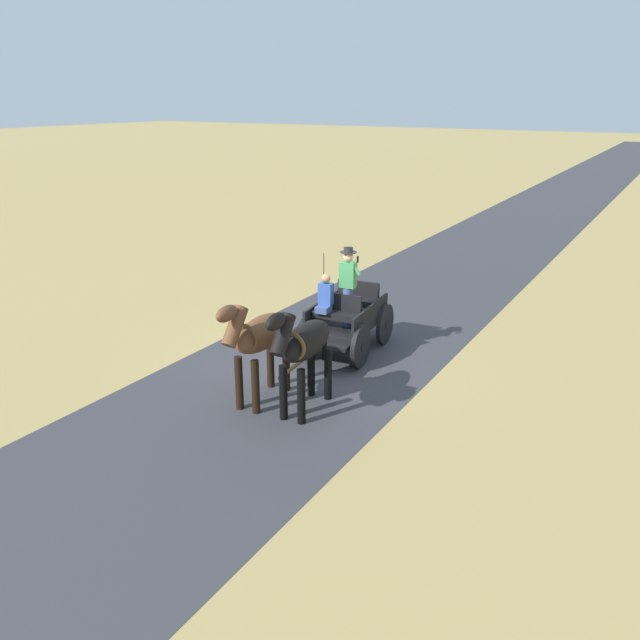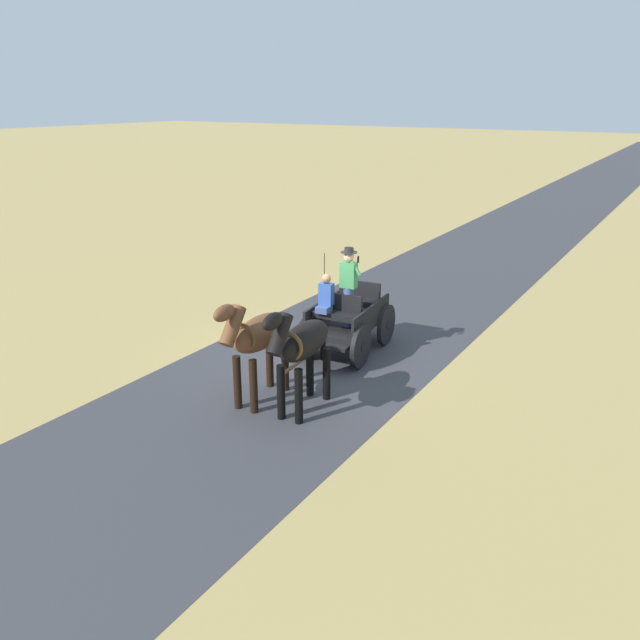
# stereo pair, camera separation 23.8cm
# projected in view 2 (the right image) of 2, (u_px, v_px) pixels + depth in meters

# --- Properties ---
(ground_plane) EXTENTS (200.00, 200.00, 0.00)m
(ground_plane) POSITION_uv_depth(u_px,v_px,m) (320.00, 358.00, 14.33)
(ground_plane) COLOR tan
(road_surface) EXTENTS (5.20, 160.00, 0.01)m
(road_surface) POSITION_uv_depth(u_px,v_px,m) (320.00, 357.00, 14.32)
(road_surface) COLOR #38383D
(road_surface) RESTS_ON ground
(horse_drawn_carriage) EXTENTS (1.63, 4.52, 2.50)m
(horse_drawn_carriage) POSITION_uv_depth(u_px,v_px,m) (346.00, 318.00, 14.40)
(horse_drawn_carriage) COLOR black
(horse_drawn_carriage) RESTS_ON ground
(horse_near_side) EXTENTS (0.67, 2.14, 2.21)m
(horse_near_side) POSITION_uv_depth(u_px,v_px,m) (301.00, 345.00, 11.48)
(horse_near_side) COLOR black
(horse_near_side) RESTS_ON ground
(horse_off_side) EXTENTS (0.63, 2.13, 2.21)m
(horse_off_side) POSITION_uv_depth(u_px,v_px,m) (257.00, 337.00, 11.86)
(horse_off_side) COLOR brown
(horse_off_side) RESTS_ON ground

